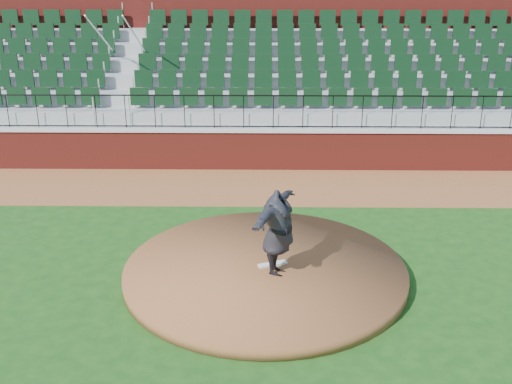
% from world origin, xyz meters
% --- Properties ---
extents(ground, '(90.00, 90.00, 0.00)m').
position_xyz_m(ground, '(0.00, 0.00, 0.00)').
color(ground, '#174313').
rests_on(ground, ground).
extents(warning_track, '(34.00, 3.20, 0.01)m').
position_xyz_m(warning_track, '(0.00, 5.40, 0.01)').
color(warning_track, brown).
rests_on(warning_track, ground).
extents(field_wall, '(34.00, 0.35, 1.20)m').
position_xyz_m(field_wall, '(0.00, 7.00, 0.60)').
color(field_wall, maroon).
rests_on(field_wall, ground).
extents(wall_cap, '(34.00, 0.45, 0.10)m').
position_xyz_m(wall_cap, '(0.00, 7.00, 1.25)').
color(wall_cap, '#B7B7B7').
rests_on(wall_cap, field_wall).
extents(wall_railing, '(34.00, 0.05, 1.00)m').
position_xyz_m(wall_railing, '(0.00, 7.00, 1.80)').
color(wall_railing, black).
rests_on(wall_railing, wall_cap).
extents(seating_stands, '(34.00, 5.10, 4.60)m').
position_xyz_m(seating_stands, '(0.00, 9.72, 2.30)').
color(seating_stands, gray).
rests_on(seating_stands, ground).
extents(concourse_wall, '(34.00, 0.50, 5.50)m').
position_xyz_m(concourse_wall, '(0.00, 12.52, 2.75)').
color(concourse_wall, maroon).
rests_on(concourse_wall, ground).
extents(pitchers_mound, '(5.82, 5.82, 0.25)m').
position_xyz_m(pitchers_mound, '(0.21, -0.05, 0.12)').
color(pitchers_mound, brown).
rests_on(pitchers_mound, ground).
extents(pitching_rubber, '(0.62, 0.36, 0.04)m').
position_xyz_m(pitching_rubber, '(0.37, 0.01, 0.27)').
color(pitching_rubber, silver).
rests_on(pitching_rubber, pitchers_mound).
extents(pitcher, '(1.29, 2.28, 1.80)m').
position_xyz_m(pitcher, '(0.46, -0.34, 1.15)').
color(pitcher, black).
rests_on(pitcher, pitchers_mound).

